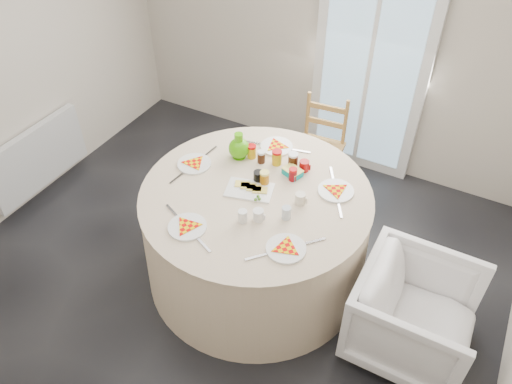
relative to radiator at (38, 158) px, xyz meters
The scene contains 13 objects.
floor 1.99m from the radiator, ahead, with size 4.00×4.00×0.00m, color black.
wall_back 2.80m from the radiator, 42.86° to the left, with size 4.00×0.02×2.60m, color #BCB5A3.
glass_door 3.00m from the radiator, 36.79° to the left, with size 1.00×0.08×2.10m, color silver.
radiator is the anchor object (origin of this frame).
table 2.12m from the radiator, ahead, with size 1.65×1.65×0.84m, color beige.
wooden_chair 2.46m from the radiator, 29.51° to the left, with size 0.40×0.38×0.89m, color #A26B38, non-canonical shape.
armchair 3.33m from the radiator, ahead, with size 0.73×0.68×0.75m, color white.
place_settings 2.16m from the radiator, ahead, with size 1.34×1.34×0.02m, color white, non-canonical shape.
jar_cluster 2.16m from the radiator, 10.40° to the left, with size 0.43×0.22×0.13m, color maroon, non-canonical shape.
butter_tub 2.33m from the radiator, ahead, with size 0.14×0.10×0.05m, color #018E92.
green_pitcher 1.92m from the radiator, 12.04° to the left, with size 0.16×0.16×0.20m, color #42A807, non-canonical shape.
cheese_platter 2.11m from the radiator, ahead, with size 0.32×0.20×0.04m, color white, non-canonical shape.
mugs_glasses 2.30m from the radiator, ahead, with size 0.53×0.53×0.10m, color gray, non-canonical shape.
Camera 1 is at (1.38, -1.94, 3.05)m, focal length 35.00 mm.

